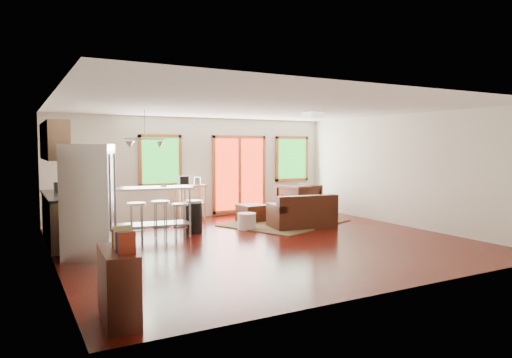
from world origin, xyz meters
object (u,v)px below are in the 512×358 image
loveseat (302,215)px  coffee_table (295,205)px  rug (285,223)px  island (151,203)px  refrigerator (89,202)px  kitchen_cart (189,190)px  ottoman (253,213)px  armchair (298,198)px

loveseat → coffee_table: size_ratio=1.38×
rug → island: (-3.31, -0.19, 0.69)m
loveseat → refrigerator: refrigerator is taller
kitchen_cart → refrigerator: bearing=-133.4°
loveseat → ottoman: bearing=122.9°
ottoman → kitchen_cart: size_ratio=0.57×
coffee_table → armchair: bearing=51.3°
loveseat → armchair: armchair is taller
armchair → island: 4.47m
ottoman → island: island is taller
armchair → island: size_ratio=0.55×
coffee_table → refrigerator: 5.38m
refrigerator → island: refrigerator is taller
loveseat → rug: bearing=100.0°
refrigerator → kitchen_cart: 4.13m
ottoman → island: 2.90m
loveseat → island: size_ratio=0.91×
refrigerator → kitchen_cart: refrigerator is taller
ottoman → kitchen_cart: kitchen_cart is taller
armchair → kitchen_cart: size_ratio=0.84×
armchair → refrigerator: 6.17m
island → kitchen_cart: kitchen_cart is taller
refrigerator → armchair: bearing=42.9°
island → kitchen_cart: size_ratio=1.53×
coffee_table → refrigerator: refrigerator is taller
armchair → island: (-4.32, -1.12, 0.24)m
rug → island: size_ratio=1.60×
rug → island: island is taller
island → ottoman: bearing=16.1°
loveseat → coffee_table: 1.01m
ottoman → coffee_table: bearing=-21.7°
rug → ottoman: 0.85m
refrigerator → island: (1.37, 1.22, -0.23)m
rug → ottoman: size_ratio=4.30×
ottoman → refrigerator: bearing=-154.0°
coffee_table → kitchen_cart: (-2.27, 1.38, 0.38)m
armchair → ottoman: bearing=1.6°
rug → island: bearing=-176.8°
kitchen_cart → armchair: bearing=-13.0°
island → loveseat: bearing=-9.0°
rug → loveseat: bearing=-88.9°
coffee_table → island: bearing=-174.0°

